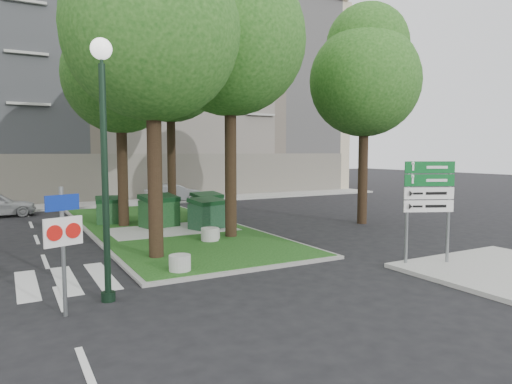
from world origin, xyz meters
TOP-DOWN VIEW (x-y plane):
  - ground at (0.00, 0.00)m, footprint 120.00×120.00m
  - median_island at (0.50, 8.00)m, footprint 6.00×16.00m
  - median_kerb at (0.50, 8.00)m, footprint 6.30×16.30m
  - sidewalk_corner at (6.50, -3.50)m, footprint 5.00×4.00m
  - building_sidewalk at (0.00, 18.50)m, footprint 42.00×3.00m
  - zebra_crossing at (-3.75, 1.50)m, footprint 5.00×3.00m
  - apartment_building at (0.00, 26.00)m, footprint 41.00×12.00m
  - tree_median_near_left at (-1.41, 2.56)m, footprint 5.20×5.20m
  - tree_median_near_right at (2.09, 4.56)m, footprint 5.60×5.60m
  - tree_median_mid at (-0.91, 9.06)m, footprint 4.80×4.80m
  - tree_median_far at (2.29, 12.06)m, footprint 5.80×5.80m
  - tree_street_right at (9.09, 5.06)m, footprint 5.00×5.00m
  - dumpster_a at (-1.33, 9.95)m, footprint 1.43×1.10m
  - dumpster_b at (0.27, 7.95)m, footprint 1.74×1.41m
  - dumpster_c at (1.87, 6.49)m, footprint 1.66×1.41m
  - dumpster_d at (3.00, 9.19)m, footprint 1.54×1.21m
  - bollard_left at (-1.42, 0.58)m, footprint 0.59×0.59m
  - bollard_right at (0.95, 4.08)m, footprint 0.64×0.64m
  - bollard_mid at (1.19, 4.36)m, footprint 0.52×0.52m
  - litter_bin at (3.20, 8.60)m, footprint 0.36×0.36m
  - street_lamp at (-3.56, -0.73)m, footprint 0.46×0.46m
  - traffic_sign_pole at (-4.51, -1.28)m, footprint 0.76×0.31m
  - directional_sign at (5.15, -2.00)m, footprint 1.35×0.64m
  - car_silver at (4.29, 17.90)m, footprint 3.72×1.34m

SIDE VIEW (x-z plane):
  - ground at x=0.00m, z-range 0.00..0.00m
  - zebra_crossing at x=-3.75m, z-range 0.00..0.01m
  - median_kerb at x=0.50m, z-range 0.00..0.10m
  - median_island at x=0.50m, z-range 0.00..0.12m
  - sidewalk_corner at x=6.50m, z-range 0.00..0.12m
  - building_sidewalk at x=0.00m, z-range 0.00..0.12m
  - bollard_mid at x=1.19m, z-range 0.12..0.49m
  - bollard_left at x=-1.42m, z-range 0.12..0.54m
  - bollard_right at x=0.95m, z-range 0.12..0.58m
  - litter_bin at x=3.20m, z-range 0.12..0.74m
  - car_silver at x=4.29m, z-range 0.00..1.22m
  - dumpster_a at x=-1.33m, z-range 0.10..1.32m
  - dumpster_d at x=3.00m, z-range 0.09..1.37m
  - dumpster_c at x=1.87m, z-range 0.09..1.40m
  - dumpster_b at x=0.27m, z-range 0.09..1.50m
  - traffic_sign_pole at x=-4.51m, z-range 0.37..3.00m
  - directional_sign at x=5.15m, z-range 0.60..3.53m
  - street_lamp at x=-3.56m, z-range 0.74..6.46m
  - tree_median_mid at x=-0.91m, z-range 1.98..11.97m
  - tree_street_right at x=9.09m, z-range 1.95..12.02m
  - tree_median_near_left at x=-1.41m, z-range 2.05..12.58m
  - tree_median_near_right at x=2.09m, z-range 2.26..13.72m
  - apartment_building at x=0.00m, z-range 0.00..16.00m
  - tree_median_far at x=2.29m, z-range 2.36..14.28m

